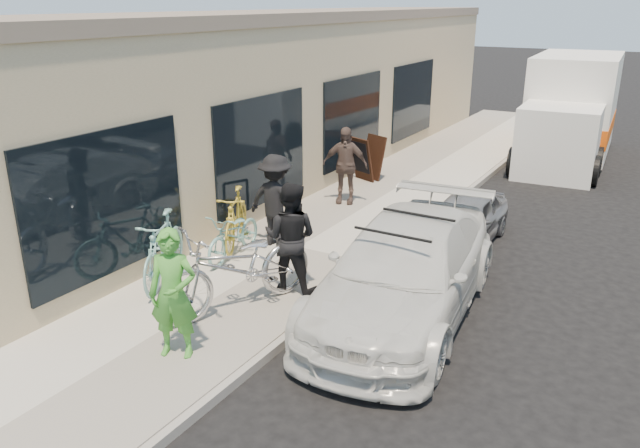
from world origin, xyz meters
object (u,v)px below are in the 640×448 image
at_px(bystander_b, 345,165).
at_px(bike_rack, 276,203).
at_px(moving_truck, 570,114).
at_px(cruiser_bike_c, 236,219).
at_px(tandem_bike, 238,268).
at_px(cruiser_bike_b, 234,234).
at_px(cruiser_bike_a, 163,249).
at_px(sandwich_board, 367,158).
at_px(bystander_a, 276,201).
at_px(sedan_white, 405,271).
at_px(man_standing, 290,238).
at_px(sedan_silver, 464,219).
at_px(woman_rider, 173,294).

bearing_deg(bystander_b, bike_rack, -119.04).
relative_size(moving_truck, cruiser_bike_c, 3.49).
bearing_deg(tandem_bike, cruiser_bike_b, 152.38).
xyz_separation_m(bike_rack, cruiser_bike_a, (-0.12, -3.03, 0.06)).
xyz_separation_m(sandwich_board, tandem_bike, (1.50, -7.32, 0.10)).
height_order(cruiser_bike_a, cruiser_bike_c, cruiser_bike_a).
bearing_deg(bystander_a, sedan_white, 158.07).
bearing_deg(cruiser_bike_c, tandem_bike, -77.22).
distance_m(man_standing, cruiser_bike_a, 2.11).
xyz_separation_m(sedan_white, bystander_b, (-3.16, 4.04, 0.29)).
bearing_deg(moving_truck, tandem_bike, -103.60).
height_order(sedan_silver, woman_rider, woman_rider).
bearing_deg(tandem_bike, cruiser_bike_c, 151.09).
distance_m(sedan_white, moving_truck, 11.71).
relative_size(sedan_white, cruiser_bike_a, 2.73).
bearing_deg(sedan_silver, moving_truck, 86.47).
xyz_separation_m(tandem_bike, cruiser_bike_a, (-1.63, 0.17, -0.09)).
bearing_deg(man_standing, bystander_b, -85.29).
distance_m(sedan_silver, bystander_b, 3.16).
distance_m(bike_rack, tandem_bike, 3.54).
distance_m(bike_rack, sedan_silver, 3.70).
distance_m(sedan_white, bystander_a, 3.25).
relative_size(moving_truck, man_standing, 3.51).
bearing_deg(tandem_bike, sedan_silver, 90.12).
bearing_deg(sedan_white, bystander_a, 153.85).
bearing_deg(bystander_a, man_standing, 128.84).
xyz_separation_m(tandem_bike, bystander_a, (-0.97, 2.43, 0.20)).
distance_m(woman_rider, bystander_b, 6.87).
distance_m(cruiser_bike_a, cruiser_bike_c, 1.84).
bearing_deg(woman_rider, sandwich_board, 77.09).
bearing_deg(bike_rack, sandwich_board, 89.98).
height_order(man_standing, cruiser_bike_a, man_standing).
bearing_deg(man_standing, tandem_bike, 58.39).
bearing_deg(bystander_a, moving_truck, -109.14).
distance_m(moving_truck, cruiser_bike_b, 12.03).
xyz_separation_m(bike_rack, man_standing, (1.82, -2.27, 0.37)).
distance_m(sedan_white, cruiser_bike_a, 3.86).
bearing_deg(bike_rack, sedan_silver, 22.11).
bearing_deg(bystander_a, cruiser_bike_c, 33.75).
distance_m(sandwich_board, moving_truck, 6.89).
relative_size(cruiser_bike_b, cruiser_bike_c, 0.92).
distance_m(bike_rack, cruiser_bike_b, 1.66).
xyz_separation_m(sedan_silver, cruiser_bike_b, (-3.20, -3.04, 0.08)).
xyz_separation_m(sandwich_board, man_standing, (1.82, -6.39, 0.32)).
height_order(sandwich_board, bystander_a, bystander_a).
bearing_deg(bike_rack, tandem_bike, -64.81).
distance_m(sedan_white, man_standing, 1.82).
height_order(sandwich_board, tandem_bike, tandem_bike).
height_order(cruiser_bike_c, bystander_b, bystander_b).
xyz_separation_m(moving_truck, man_standing, (-2.02, -12.07, -0.29)).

